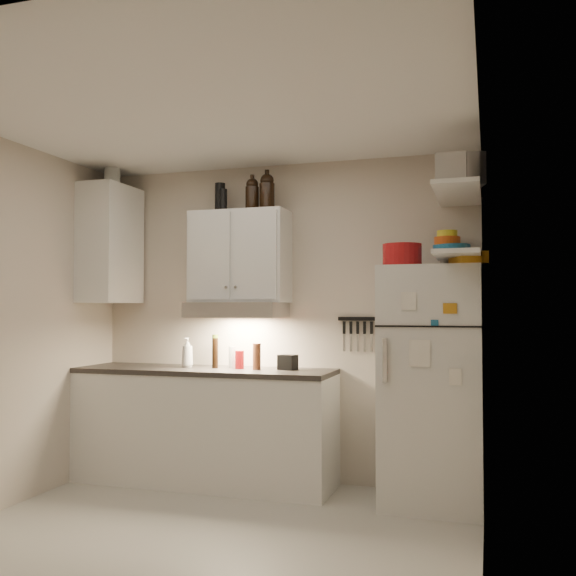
% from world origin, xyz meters
% --- Properties ---
extents(floor, '(3.20, 3.00, 0.02)m').
position_xyz_m(floor, '(0.00, 0.00, -0.01)').
color(floor, '#B4B0A6').
rests_on(floor, ground).
extents(ceiling, '(3.20, 3.00, 0.02)m').
position_xyz_m(ceiling, '(0.00, 0.00, 2.61)').
color(ceiling, white).
rests_on(ceiling, ground).
extents(back_wall, '(3.20, 0.02, 2.60)m').
position_xyz_m(back_wall, '(0.00, 1.51, 1.30)').
color(back_wall, beige).
rests_on(back_wall, ground).
extents(right_wall, '(0.02, 3.00, 2.60)m').
position_xyz_m(right_wall, '(1.61, 0.00, 1.30)').
color(right_wall, beige).
rests_on(right_wall, ground).
extents(base_cabinet, '(2.10, 0.60, 0.88)m').
position_xyz_m(base_cabinet, '(-0.55, 1.20, 0.44)').
color(base_cabinet, white).
rests_on(base_cabinet, floor).
extents(countertop, '(2.10, 0.62, 0.04)m').
position_xyz_m(countertop, '(-0.55, 1.20, 0.90)').
color(countertop, '#2D2927').
rests_on(countertop, base_cabinet).
extents(upper_cabinet, '(0.80, 0.33, 0.75)m').
position_xyz_m(upper_cabinet, '(-0.30, 1.33, 1.83)').
color(upper_cabinet, white).
rests_on(upper_cabinet, back_wall).
extents(side_cabinet, '(0.33, 0.55, 1.00)m').
position_xyz_m(side_cabinet, '(-1.44, 1.20, 1.95)').
color(side_cabinet, white).
rests_on(side_cabinet, left_wall).
extents(range_hood, '(0.76, 0.46, 0.12)m').
position_xyz_m(range_hood, '(-0.30, 1.27, 1.39)').
color(range_hood, silver).
rests_on(range_hood, back_wall).
extents(fridge, '(0.70, 0.68, 1.70)m').
position_xyz_m(fridge, '(1.25, 1.16, 0.85)').
color(fridge, silver).
rests_on(fridge, floor).
extents(shelf_hi, '(0.30, 0.95, 0.03)m').
position_xyz_m(shelf_hi, '(1.45, 1.02, 2.20)').
color(shelf_hi, white).
rests_on(shelf_hi, right_wall).
extents(shelf_lo, '(0.30, 0.95, 0.03)m').
position_xyz_m(shelf_lo, '(1.45, 1.02, 1.76)').
color(shelf_lo, white).
rests_on(shelf_lo, right_wall).
extents(knife_strip, '(0.42, 0.02, 0.03)m').
position_xyz_m(knife_strip, '(0.70, 1.49, 1.32)').
color(knife_strip, black).
rests_on(knife_strip, back_wall).
extents(dutch_oven, '(0.29, 0.29, 0.16)m').
position_xyz_m(dutch_oven, '(1.06, 1.05, 1.78)').
color(dutch_oven, '#A11215').
rests_on(dutch_oven, fridge).
extents(book_stack, '(0.27, 0.29, 0.08)m').
position_xyz_m(book_stack, '(1.52, 0.92, 1.74)').
color(book_stack, '#BB7917').
rests_on(book_stack, fridge).
extents(spice_jar, '(0.07, 0.07, 0.11)m').
position_xyz_m(spice_jar, '(1.35, 1.09, 1.75)').
color(spice_jar, silver).
rests_on(spice_jar, fridge).
extents(stock_pot, '(0.34, 0.34, 0.18)m').
position_xyz_m(stock_pot, '(1.49, 1.38, 2.31)').
color(stock_pot, silver).
rests_on(stock_pot, shelf_hi).
extents(tin_a, '(0.26, 0.25, 0.22)m').
position_xyz_m(tin_a, '(1.51, 0.88, 2.32)').
color(tin_a, '#AAAAAD').
rests_on(tin_a, shelf_hi).
extents(tin_b, '(0.20, 0.20, 0.20)m').
position_xyz_m(tin_b, '(1.42, 0.77, 2.31)').
color(tin_b, '#AAAAAD').
rests_on(tin_b, shelf_hi).
extents(bowl_teal, '(0.24, 0.24, 0.10)m').
position_xyz_m(bowl_teal, '(1.40, 1.30, 1.82)').
color(bowl_teal, '#17577F').
rests_on(bowl_teal, shelf_lo).
extents(bowl_orange, '(0.19, 0.19, 0.06)m').
position_xyz_m(bowl_orange, '(1.36, 1.31, 1.90)').
color(bowl_orange, '#DD5314').
rests_on(bowl_orange, bowl_teal).
extents(bowl_yellow, '(0.15, 0.15, 0.05)m').
position_xyz_m(bowl_yellow, '(1.36, 1.31, 1.95)').
color(bowl_yellow, yellow).
rests_on(bowl_yellow, bowl_orange).
extents(plates, '(0.29, 0.29, 0.06)m').
position_xyz_m(plates, '(1.40, 0.94, 1.80)').
color(plates, '#17577F').
rests_on(plates, shelf_lo).
extents(growler_a, '(0.12, 0.12, 0.26)m').
position_xyz_m(growler_a, '(-0.16, 1.26, 2.33)').
color(growler_a, black).
rests_on(growler_a, upper_cabinet).
extents(growler_b, '(0.16, 0.16, 0.29)m').
position_xyz_m(growler_b, '(-0.04, 1.26, 2.34)').
color(growler_b, black).
rests_on(growler_b, upper_cabinet).
extents(thermos_a, '(0.07, 0.07, 0.19)m').
position_xyz_m(thermos_a, '(-0.44, 1.32, 2.30)').
color(thermos_a, black).
rests_on(thermos_a, upper_cabinet).
extents(thermos_b, '(0.11, 0.11, 0.25)m').
position_xyz_m(thermos_b, '(-0.49, 1.36, 2.32)').
color(thermos_b, black).
rests_on(thermos_b, upper_cabinet).
extents(side_jar, '(0.17, 0.17, 0.18)m').
position_xyz_m(side_jar, '(-1.42, 1.19, 2.54)').
color(side_jar, silver).
rests_on(side_jar, side_cabinet).
extents(soap_bottle, '(0.12, 0.12, 0.27)m').
position_xyz_m(soap_bottle, '(-0.72, 1.24, 1.06)').
color(soap_bottle, white).
rests_on(soap_bottle, countertop).
extents(pepper_mill, '(0.08, 0.08, 0.21)m').
position_xyz_m(pepper_mill, '(-0.10, 1.20, 1.02)').
color(pepper_mill, brown).
rests_on(pepper_mill, countertop).
extents(oil_bottle, '(0.07, 0.07, 0.27)m').
position_xyz_m(oil_bottle, '(-0.53, 1.35, 1.05)').
color(oil_bottle, '#425615').
rests_on(oil_bottle, countertop).
extents(vinegar_bottle, '(0.05, 0.05, 0.24)m').
position_xyz_m(vinegar_bottle, '(-0.47, 1.22, 1.04)').
color(vinegar_bottle, black).
rests_on(vinegar_bottle, countertop).
extents(clear_bottle, '(0.06, 0.06, 0.18)m').
position_xyz_m(clear_bottle, '(-0.35, 1.29, 1.01)').
color(clear_bottle, silver).
rests_on(clear_bottle, countertop).
extents(red_jar, '(0.07, 0.07, 0.14)m').
position_xyz_m(red_jar, '(-0.26, 1.23, 0.99)').
color(red_jar, '#A11215').
rests_on(red_jar, countertop).
extents(caddy, '(0.16, 0.13, 0.12)m').
position_xyz_m(caddy, '(0.13, 1.27, 0.98)').
color(caddy, black).
rests_on(caddy, countertop).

